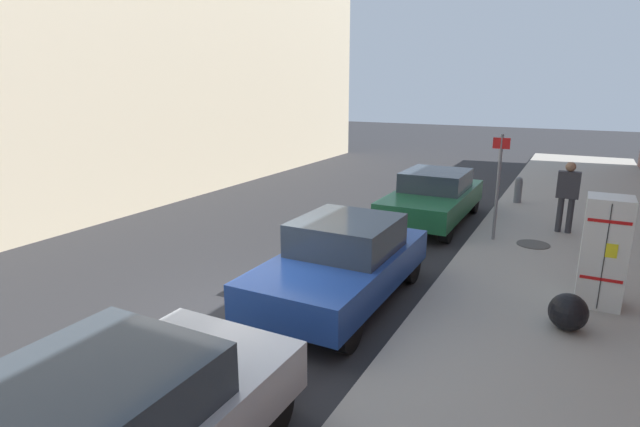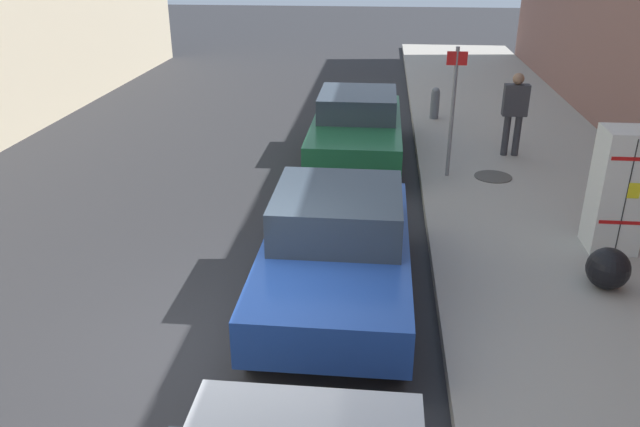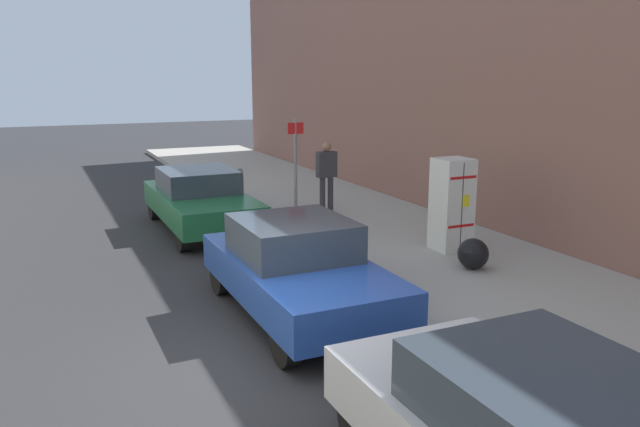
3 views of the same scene
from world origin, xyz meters
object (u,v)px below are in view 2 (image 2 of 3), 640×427
at_px(parked_sedan_green, 357,125).
at_px(street_sign_post, 453,106).
at_px(fire_hydrant, 435,103).
at_px(pedestrian_walking_far, 515,108).
at_px(trash_bag, 608,269).
at_px(parked_hatchback_blue, 337,247).
at_px(discarded_refrigerator, 618,190).

bearing_deg(parked_sedan_green, street_sign_post, 142.64).
relative_size(fire_hydrant, pedestrian_walking_far, 0.46).
bearing_deg(parked_sedan_green, trash_bag, 122.65).
xyz_separation_m(pedestrian_walking_far, parked_sedan_green, (3.18, -0.00, -0.44)).
bearing_deg(parked_hatchback_blue, street_sign_post, -112.43).
height_order(fire_hydrant, pedestrian_walking_far, pedestrian_walking_far).
height_order(discarded_refrigerator, pedestrian_walking_far, discarded_refrigerator).
bearing_deg(pedestrian_walking_far, parked_hatchback_blue, 122.86).
height_order(fire_hydrant, trash_bag, fire_hydrant).
height_order(discarded_refrigerator, trash_bag, discarded_refrigerator).
relative_size(pedestrian_walking_far, parked_hatchback_blue, 0.43).
height_order(trash_bag, parked_sedan_green, parked_sedan_green).
height_order(street_sign_post, parked_sedan_green, street_sign_post).
xyz_separation_m(fire_hydrant, trash_bag, (-1.64, 8.19, -0.13)).
relative_size(trash_bag, parked_sedan_green, 0.13).
bearing_deg(pedestrian_walking_far, fire_hydrant, -1.96).
distance_m(street_sign_post, trash_bag, 4.49).
bearing_deg(street_sign_post, pedestrian_walking_far, -135.58).
xyz_separation_m(fire_hydrant, pedestrian_walking_far, (-1.36, 2.79, 0.59)).
xyz_separation_m(fire_hydrant, parked_hatchback_blue, (1.82, 8.50, 0.16)).
bearing_deg(trash_bag, street_sign_post, -67.52).
bearing_deg(parked_hatchback_blue, discarded_refrigerator, -158.70).
bearing_deg(discarded_refrigerator, street_sign_post, -53.91).
xyz_separation_m(street_sign_post, pedestrian_walking_far, (-1.39, -1.37, -0.36)).
bearing_deg(discarded_refrigerator, pedestrian_walking_far, -80.92).
bearing_deg(trash_bag, parked_sedan_green, -57.35).
xyz_separation_m(fire_hydrant, parked_sedan_green, (1.82, 2.79, 0.15)).
bearing_deg(discarded_refrigerator, parked_sedan_green, -47.45).
bearing_deg(fire_hydrant, trash_bag, 101.30).
bearing_deg(fire_hydrant, parked_hatchback_blue, 77.90).
relative_size(street_sign_post, parked_sedan_green, 0.56).
xyz_separation_m(trash_bag, pedestrian_walking_far, (0.27, -5.40, 0.72)).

